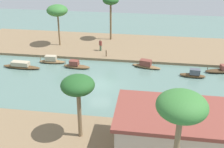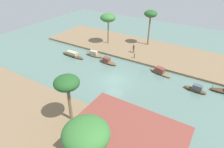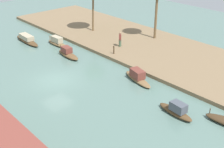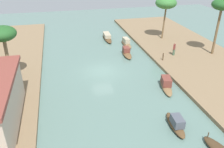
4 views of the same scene
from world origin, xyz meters
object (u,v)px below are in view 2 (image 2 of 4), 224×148
(mooring_post, at_px, (134,56))
(palm_tree_left_far, at_px, (108,18))
(sampan_downstream_large, at_px, (108,61))
(sampan_foreground, at_px, (196,89))
(sampan_with_tall_canopy, at_px, (160,72))
(palm_tree_right_short, at_px, (86,137))
(sampan_with_red_awning, at_px, (94,54))
(riverside_building, at_px, (129,142))
(person_on_near_bank, at_px, (134,49))
(sampan_open_hull, at_px, (73,55))
(palm_tree_right_tall, at_px, (67,84))
(palm_tree_left_near, at_px, (151,15))

(mooring_post, bearing_deg, palm_tree_left_far, -24.22)
(sampan_downstream_large, height_order, sampan_foreground, sampan_foreground)
(sampan_with_tall_canopy, distance_m, palm_tree_right_short, 23.03)
(sampan_foreground, height_order, mooring_post, mooring_post)
(sampan_with_red_awning, distance_m, palm_tree_left_far, 8.37)
(sampan_downstream_large, bearing_deg, sampan_with_tall_canopy, -167.62)
(sampan_with_tall_canopy, height_order, riverside_building, riverside_building)
(sampan_with_tall_canopy, relative_size, riverside_building, 0.43)
(sampan_with_red_awning, relative_size, person_on_near_bank, 2.16)
(sampan_foreground, height_order, riverside_building, riverside_building)
(sampan_open_hull, bearing_deg, sampan_foreground, -176.91)
(person_on_near_bank, height_order, palm_tree_right_short, palm_tree_right_short)
(sampan_open_hull, relative_size, palm_tree_right_tall, 0.92)
(sampan_foreground, distance_m, palm_tree_right_tall, 18.37)
(sampan_with_tall_canopy, bearing_deg, person_on_near_bank, -18.00)
(sampan_with_tall_canopy, distance_m, palm_tree_left_far, 16.12)
(sampan_foreground, relative_size, mooring_post, 3.52)
(sampan_foreground, xyz_separation_m, palm_tree_left_near, (12.31, -11.74, 6.27))
(sampan_open_hull, xyz_separation_m, palm_tree_left_far, (-2.73, -8.55, 5.48))
(palm_tree_left_far, distance_m, palm_tree_right_tall, 23.41)
(sampan_downstream_large, relative_size, palm_tree_left_far, 0.58)
(palm_tree_left_far, height_order, palm_tree_right_short, palm_tree_right_short)
(sampan_open_hull, bearing_deg, palm_tree_left_near, -128.50)
(sampan_foreground, bearing_deg, sampan_with_red_awning, 0.12)
(sampan_with_tall_canopy, distance_m, sampan_downstream_large, 9.49)
(sampan_downstream_large, distance_m, palm_tree_right_tall, 15.67)
(sampan_downstream_large, relative_size, palm_tree_right_short, 0.45)
(sampan_downstream_large, xyz_separation_m, palm_tree_left_near, (-3.08, -11.20, 6.32))
(sampan_downstream_large, bearing_deg, sampan_foreground, -178.44)
(sampan_foreground, distance_m, palm_tree_right_short, 21.35)
(sampan_with_tall_canopy, bearing_deg, sampan_with_red_awning, 15.45)
(mooring_post, xyz_separation_m, palm_tree_right_short, (-8.16, 24.04, 6.85))
(person_on_near_bank, height_order, palm_tree_right_tall, palm_tree_right_tall)
(sampan_downstream_large, xyz_separation_m, palm_tree_right_short, (-11.68, 20.28, 7.31))
(sampan_downstream_large, distance_m, riverside_building, 19.64)
(palm_tree_left_near, bearing_deg, mooring_post, 93.38)
(palm_tree_left_near, bearing_deg, palm_tree_right_tall, 92.52)
(palm_tree_right_tall, height_order, palm_tree_right_short, palm_tree_right_short)
(palm_tree_right_short, height_order, riverside_building, palm_tree_right_short)
(sampan_open_hull, distance_m, person_on_near_bank, 11.93)
(sampan_open_hull, bearing_deg, mooring_post, -154.04)
(palm_tree_right_tall, bearing_deg, mooring_post, -87.84)
(mooring_post, xyz_separation_m, riverside_building, (-8.64, 19.06, 1.48))
(sampan_with_tall_canopy, relative_size, mooring_post, 4.37)
(palm_tree_left_far, relative_size, palm_tree_right_short, 0.77)
(sampan_with_red_awning, bearing_deg, riverside_building, 131.25)
(sampan_downstream_large, bearing_deg, sampan_with_red_awning, -12.50)
(mooring_post, distance_m, riverside_building, 20.98)
(mooring_post, relative_size, palm_tree_right_short, 0.11)
(sampan_with_tall_canopy, relative_size, person_on_near_bank, 2.34)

